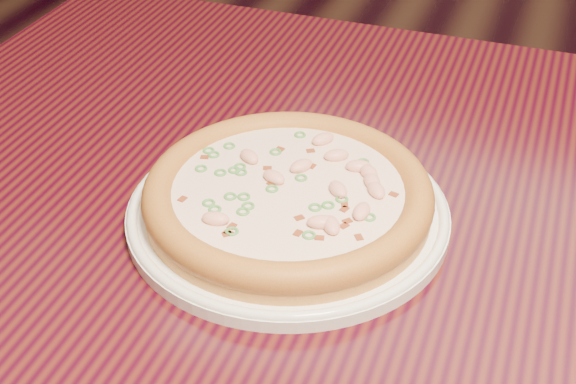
% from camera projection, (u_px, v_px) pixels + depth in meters
% --- Properties ---
extents(hero_table, '(1.20, 0.80, 0.75)m').
position_uv_depth(hero_table, '(417.00, 292.00, 0.80)').
color(hero_table, black).
rests_on(hero_table, ground).
extents(plate, '(0.30, 0.30, 0.02)m').
position_uv_depth(plate, '(288.00, 211.00, 0.74)').
color(plate, white).
rests_on(plate, hero_table).
extents(pizza, '(0.26, 0.26, 0.03)m').
position_uv_depth(pizza, '(288.00, 195.00, 0.73)').
color(pizza, tan).
rests_on(pizza, plate).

